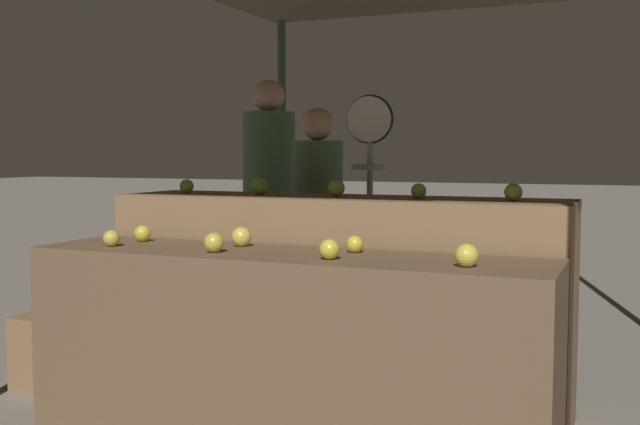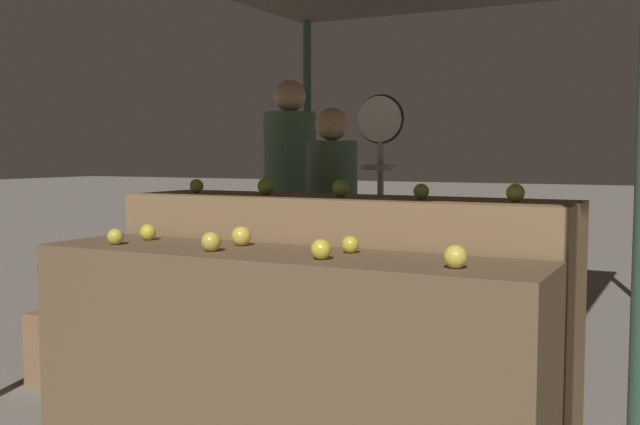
# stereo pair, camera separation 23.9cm
# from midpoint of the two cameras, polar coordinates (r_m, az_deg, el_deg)

# --- Properties ---
(display_counter_front) EXTENTS (2.26, 0.55, 0.86)m
(display_counter_front) POSITION_cam_midpoint_polar(r_m,az_deg,el_deg) (3.25, -0.97, -10.57)
(display_counter_front) COLOR brown
(display_counter_front) RESTS_ON ground_plane
(display_counter_back) EXTENTS (2.26, 0.55, 1.06)m
(display_counter_back) POSITION_cam_midpoint_polar(r_m,az_deg,el_deg) (3.75, 3.38, -6.92)
(display_counter_back) COLOR olive
(display_counter_back) RESTS_ON ground_plane
(apple_front_0) EXTENTS (0.08, 0.08, 0.08)m
(apple_front_0) POSITION_cam_midpoint_polar(r_m,az_deg,el_deg) (3.52, -13.48, -1.80)
(apple_front_0) COLOR gold
(apple_front_0) RESTS_ON display_counter_front
(apple_front_1) EXTENTS (0.09, 0.09, 0.09)m
(apple_front_1) POSITION_cam_midpoint_polar(r_m,az_deg,el_deg) (3.20, -6.19, -2.23)
(apple_front_1) COLOR gold
(apple_front_1) RESTS_ON display_counter_front
(apple_front_2) EXTENTS (0.08, 0.08, 0.08)m
(apple_front_2) POSITION_cam_midpoint_polar(r_m,az_deg,el_deg) (2.94, 2.40, -2.83)
(apple_front_2) COLOR gold
(apple_front_2) RESTS_ON display_counter_front
(apple_front_3) EXTENTS (0.09, 0.09, 0.09)m
(apple_front_3) POSITION_cam_midpoint_polar(r_m,az_deg,el_deg) (2.78, 12.71, -3.32)
(apple_front_3) COLOR yellow
(apple_front_3) RESTS_ON display_counter_front
(apple_front_4) EXTENTS (0.08, 0.08, 0.08)m
(apple_front_4) POSITION_cam_midpoint_polar(r_m,az_deg,el_deg) (3.67, -11.18, -1.48)
(apple_front_4) COLOR gold
(apple_front_4) RESTS_ON display_counter_front
(apple_front_5) EXTENTS (0.09, 0.09, 0.09)m
(apple_front_5) POSITION_cam_midpoint_polar(r_m,az_deg,el_deg) (3.39, -4.02, -1.81)
(apple_front_5) COLOR yellow
(apple_front_5) RESTS_ON display_counter_front
(apple_front_6) EXTENTS (0.07, 0.07, 0.07)m
(apple_front_6) POSITION_cam_midpoint_polar(r_m,az_deg,el_deg) (3.14, 4.50, -2.45)
(apple_front_6) COLOR gold
(apple_front_6) RESTS_ON display_counter_front
(apple_back_0) EXTENTS (0.08, 0.08, 0.08)m
(apple_back_0) POSITION_cam_midpoint_polar(r_m,az_deg,el_deg) (4.09, -7.74, 2.02)
(apple_back_0) COLOR #8EB247
(apple_back_0) RESTS_ON display_counter_back
(apple_back_1) EXTENTS (0.09, 0.09, 0.09)m
(apple_back_1) POSITION_cam_midpoint_polar(r_m,az_deg,el_deg) (3.87, -2.36, 2.03)
(apple_back_1) COLOR #7AA338
(apple_back_1) RESTS_ON display_counter_back
(apple_back_2) EXTENTS (0.08, 0.08, 0.08)m
(apple_back_2) POSITION_cam_midpoint_polar(r_m,az_deg,el_deg) (3.68, 3.47, 1.86)
(apple_back_2) COLOR #8EB247
(apple_back_2) RESTS_ON display_counter_back
(apple_back_3) EXTENTS (0.07, 0.07, 0.07)m
(apple_back_3) POSITION_cam_midpoint_polar(r_m,az_deg,el_deg) (3.53, 9.65, 1.60)
(apple_back_3) COLOR #84AD3D
(apple_back_3) RESTS_ON display_counter_back
(apple_back_4) EXTENTS (0.08, 0.08, 0.08)m
(apple_back_4) POSITION_cam_midpoint_polar(r_m,az_deg,el_deg) (3.42, 16.63, 1.44)
(apple_back_4) COLOR #8EB247
(apple_back_4) RESTS_ON display_counter_back
(produce_scale) EXTENTS (0.28, 0.20, 1.60)m
(produce_scale) POSITION_cam_midpoint_polar(r_m,az_deg,el_deg) (4.22, 6.21, 3.01)
(produce_scale) COLOR #99999E
(produce_scale) RESTS_ON ground_plane
(person_vendor_at_scale) EXTENTS (0.33, 0.33, 1.56)m
(person_vendor_at_scale) POSITION_cam_midpoint_polar(r_m,az_deg,el_deg) (4.68, 2.36, -0.04)
(person_vendor_at_scale) COLOR #2D2D38
(person_vendor_at_scale) RESTS_ON ground_plane
(person_customer_left) EXTENTS (0.46, 0.46, 1.82)m
(person_customer_left) POSITION_cam_midpoint_polar(r_m,az_deg,el_deg) (5.63, -1.08, 2.23)
(person_customer_left) COLOR #2D2D38
(person_customer_left) RESTS_ON ground_plane
(wooden_crate_side) EXTENTS (0.40, 0.40, 0.40)m
(wooden_crate_side) POSITION_cam_midpoint_polar(r_m,az_deg,el_deg) (4.42, -16.53, -9.71)
(wooden_crate_side) COLOR olive
(wooden_crate_side) RESTS_ON ground_plane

